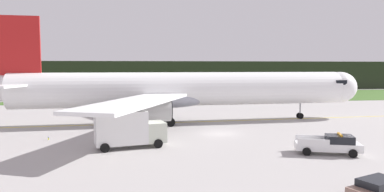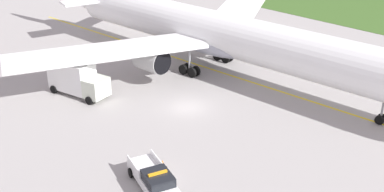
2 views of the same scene
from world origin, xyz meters
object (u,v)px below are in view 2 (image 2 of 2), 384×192
ops_pickup_truck (154,178)px  catering_truck (77,78)px  airliner (225,35)px  apron_cone (163,164)px

ops_pickup_truck → catering_truck: catering_truck is taller
ops_pickup_truck → catering_truck: size_ratio=0.85×
ops_pickup_truck → airliner: bearing=119.7°
airliner → ops_pickup_truck: bearing=-60.3°
apron_cone → airliner: bearing=118.7°
ops_pickup_truck → catering_truck: 19.34m
catering_truck → apron_cone: (16.91, -2.71, -1.60)m
airliner → apron_cone: bearing=-61.3°
airliner → apron_cone: (10.08, -18.39, -4.38)m
airliner → apron_cone: size_ratio=85.99×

